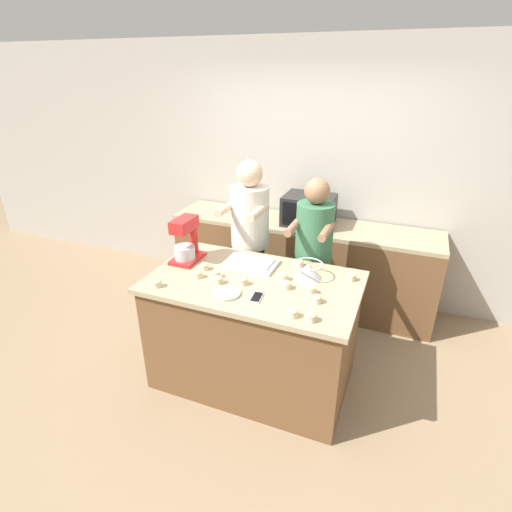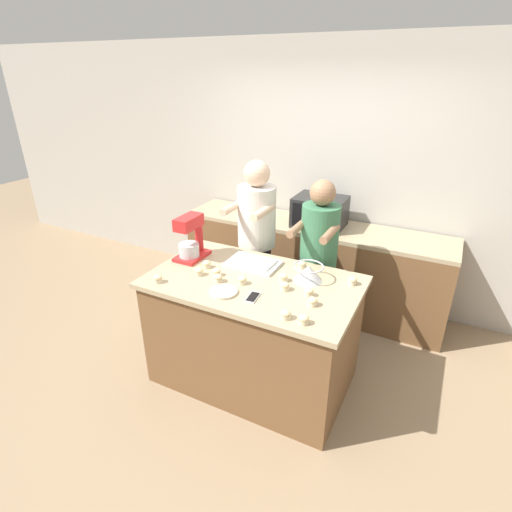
# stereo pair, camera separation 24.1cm
# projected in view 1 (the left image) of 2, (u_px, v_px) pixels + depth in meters

# --- Properties ---
(ground_plane) EXTENTS (16.00, 16.00, 0.00)m
(ground_plane) POSITION_uv_depth(u_px,v_px,m) (254.00, 376.00, 3.42)
(ground_plane) COLOR #937A5B
(back_wall) EXTENTS (10.00, 0.06, 2.70)m
(back_wall) POSITION_uv_depth(u_px,v_px,m) (314.00, 176.00, 4.28)
(back_wall) COLOR #B2ADA3
(back_wall) RESTS_ON ground_plane
(island_counter) EXTENTS (1.60, 0.95, 0.94)m
(island_counter) POSITION_uv_depth(u_px,v_px,m) (254.00, 331.00, 3.22)
(island_counter) COLOR brown
(island_counter) RESTS_ON ground_plane
(back_counter) EXTENTS (2.80, 0.60, 0.93)m
(back_counter) POSITION_uv_depth(u_px,v_px,m) (301.00, 263.00, 4.37)
(back_counter) COLOR brown
(back_counter) RESTS_ON ground_plane
(person_left) EXTENTS (0.36, 0.51, 1.70)m
(person_left) POSITION_uv_depth(u_px,v_px,m) (250.00, 247.00, 3.69)
(person_left) COLOR #232328
(person_left) RESTS_ON ground_plane
(person_right) EXTENTS (0.34, 0.50, 1.60)m
(person_right) POSITION_uv_depth(u_px,v_px,m) (312.00, 263.00, 3.51)
(person_right) COLOR #232328
(person_right) RESTS_ON ground_plane
(stand_mixer) EXTENTS (0.20, 0.30, 0.37)m
(stand_mixer) POSITION_uv_depth(u_px,v_px,m) (186.00, 242.00, 3.27)
(stand_mixer) COLOR red
(stand_mixer) RESTS_ON island_counter
(mixing_bowl) EXTENTS (0.23, 0.23, 0.12)m
(mixing_bowl) POSITION_uv_depth(u_px,v_px,m) (308.00, 270.00, 3.02)
(mixing_bowl) COLOR #BCBCC1
(mixing_bowl) RESTS_ON island_counter
(baking_tray) EXTENTS (0.42, 0.28, 0.04)m
(baking_tray) POSITION_uv_depth(u_px,v_px,m) (251.00, 263.00, 3.24)
(baking_tray) COLOR silver
(baking_tray) RESTS_ON island_counter
(microwave_oven) EXTENTS (0.50, 0.40, 0.30)m
(microwave_oven) POSITION_uv_depth(u_px,v_px,m) (309.00, 210.00, 4.09)
(microwave_oven) COLOR black
(microwave_oven) RESTS_ON back_counter
(cell_phone) EXTENTS (0.08, 0.15, 0.01)m
(cell_phone) POSITION_uv_depth(u_px,v_px,m) (257.00, 297.00, 2.78)
(cell_phone) COLOR silver
(cell_phone) RESTS_ON island_counter
(small_plate) EXTENTS (0.20, 0.20, 0.02)m
(small_plate) POSITION_uv_depth(u_px,v_px,m) (226.00, 293.00, 2.83)
(small_plate) COLOR beige
(small_plate) RESTS_ON island_counter
(cupcake_0) EXTENTS (0.07, 0.07, 0.06)m
(cupcake_0) POSITION_uv_depth(u_px,v_px,m) (219.00, 280.00, 2.96)
(cupcake_0) COLOR beige
(cupcake_0) RESTS_ON island_counter
(cupcake_1) EXTENTS (0.07, 0.07, 0.06)m
(cupcake_1) POSITION_uv_depth(u_px,v_px,m) (216.00, 274.00, 3.05)
(cupcake_1) COLOR beige
(cupcake_1) RESTS_ON island_counter
(cupcake_2) EXTENTS (0.07, 0.07, 0.06)m
(cupcake_2) POSITION_uv_depth(u_px,v_px,m) (312.00, 317.00, 2.52)
(cupcake_2) COLOR beige
(cupcake_2) RESTS_ON island_counter
(cupcake_3) EXTENTS (0.07, 0.07, 0.06)m
(cupcake_3) POSITION_uv_depth(u_px,v_px,m) (293.00, 313.00, 2.56)
(cupcake_3) COLOR beige
(cupcake_3) RESTS_ON island_counter
(cupcake_4) EXTENTS (0.07, 0.07, 0.06)m
(cupcake_4) POSITION_uv_depth(u_px,v_px,m) (284.00, 276.00, 3.01)
(cupcake_4) COLOR beige
(cupcake_4) RESTS_ON island_counter
(cupcake_5) EXTENTS (0.07, 0.07, 0.06)m
(cupcake_5) POSITION_uv_depth(u_px,v_px,m) (204.00, 266.00, 3.16)
(cupcake_5) COLOR beige
(cupcake_5) RESTS_ON island_counter
(cupcake_6) EXTENTS (0.07, 0.07, 0.06)m
(cupcake_6) POSITION_uv_depth(u_px,v_px,m) (243.00, 281.00, 2.95)
(cupcake_6) COLOR beige
(cupcake_6) RESTS_ON island_counter
(cupcake_7) EXTENTS (0.07, 0.07, 0.06)m
(cupcake_7) POSITION_uv_depth(u_px,v_px,m) (157.00, 283.00, 2.92)
(cupcake_7) COLOR beige
(cupcake_7) RESTS_ON island_counter
(cupcake_8) EXTENTS (0.07, 0.07, 0.06)m
(cupcake_8) POSITION_uv_depth(u_px,v_px,m) (198.00, 274.00, 3.05)
(cupcake_8) COLOR beige
(cupcake_8) RESTS_ON island_counter
(cupcake_9) EXTENTS (0.07, 0.07, 0.06)m
(cupcake_9) POSITION_uv_depth(u_px,v_px,m) (352.00, 277.00, 3.01)
(cupcake_9) COLOR beige
(cupcake_9) RESTS_ON island_counter
(cupcake_10) EXTENTS (0.07, 0.07, 0.06)m
(cupcake_10) POSITION_uv_depth(u_px,v_px,m) (287.00, 285.00, 2.89)
(cupcake_10) COLOR beige
(cupcake_10) RESTS_ON island_counter
(cupcake_11) EXTENTS (0.07, 0.07, 0.06)m
(cupcake_11) POSITION_uv_depth(u_px,v_px,m) (311.00, 290.00, 2.83)
(cupcake_11) COLOR beige
(cupcake_11) RESTS_ON island_counter
(cupcake_12) EXTENTS (0.07, 0.07, 0.06)m
(cupcake_12) POSITION_uv_depth(u_px,v_px,m) (317.00, 299.00, 2.72)
(cupcake_12) COLOR beige
(cupcake_12) RESTS_ON island_counter
(cupcake_13) EXTENTS (0.07, 0.07, 0.06)m
(cupcake_13) POSITION_uv_depth(u_px,v_px,m) (300.00, 263.00, 3.22)
(cupcake_13) COLOR beige
(cupcake_13) RESTS_ON island_counter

